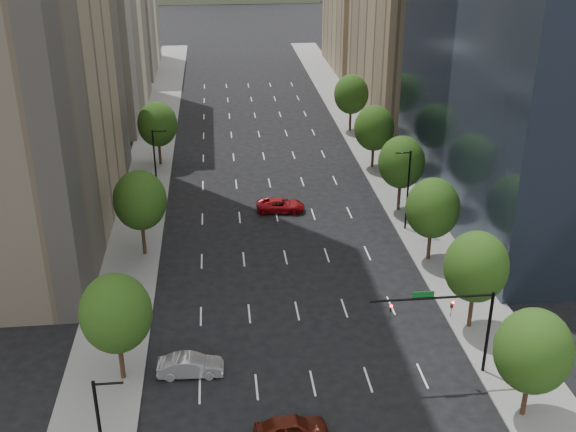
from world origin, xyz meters
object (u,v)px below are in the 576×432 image
object	(u,v)px
car_maroon	(291,428)
car_red_far	(281,205)
traffic_signal	(458,316)
car_silver	(190,366)

from	to	relation	value
car_maroon	car_red_far	size ratio (longest dim) A/B	0.90
traffic_signal	car_red_far	distance (m)	33.06
traffic_signal	car_silver	distance (m)	20.11
car_red_far	car_maroon	bearing A→B (deg)	-179.13
car_maroon	car_silver	xyz separation A→B (m)	(-6.78, 7.56, -0.02)
car_maroon	car_silver	world-z (taller)	car_maroon
traffic_signal	car_maroon	distance (m)	14.57
car_maroon	car_red_far	bearing A→B (deg)	-9.76
car_silver	traffic_signal	bearing A→B (deg)	-93.71
car_maroon	car_red_far	distance (m)	36.88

